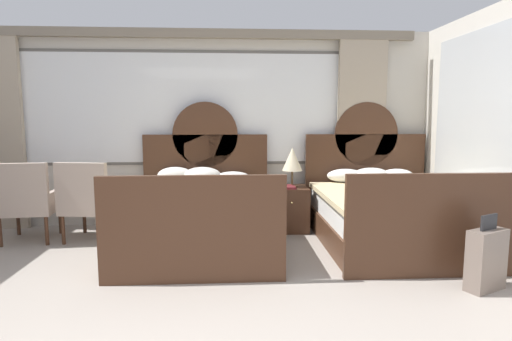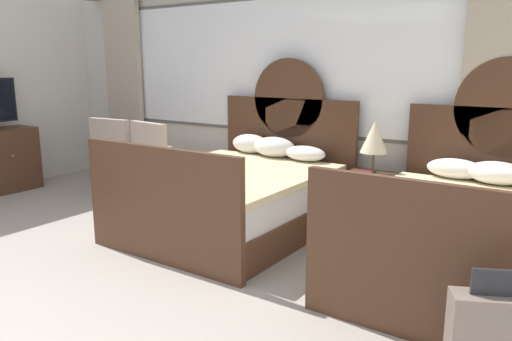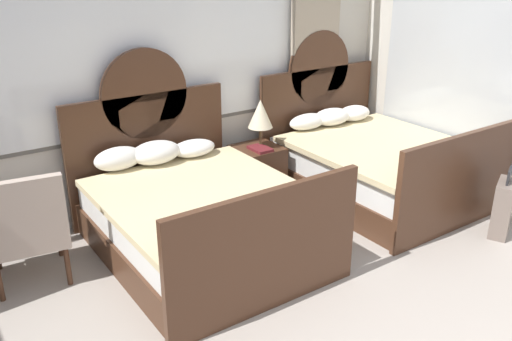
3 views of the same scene
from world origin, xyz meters
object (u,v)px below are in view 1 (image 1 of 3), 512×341
object	(u,v)px
bed_near_mirror	(390,213)
nightstand_between_beds	(289,208)
table_lamp_on_nightstand	(292,160)
bed_near_window	(201,216)
armchair_by_window_centre	(27,200)
suitcase_on_floor	(486,259)
book_on_nightstand	(288,187)
armchair_by_window_left	(89,199)

from	to	relation	value
bed_near_mirror	nightstand_between_beds	size ratio (longest dim) A/B	3.60
table_lamp_on_nightstand	nightstand_between_beds	bearing A→B (deg)	169.20
bed_near_window	nightstand_between_beds	size ratio (longest dim) A/B	3.60
nightstand_between_beds	armchair_by_window_centre	size ratio (longest dim) A/B	0.60
suitcase_on_floor	armchair_by_window_centre	bearing A→B (deg)	160.00
table_lamp_on_nightstand	book_on_nightstand	distance (m)	0.37
bed_near_mirror	table_lamp_on_nightstand	distance (m)	1.40
nightstand_between_beds	book_on_nightstand	size ratio (longest dim) A/B	2.27
bed_near_mirror	armchair_by_window_left	world-z (taller)	bed_near_mirror
table_lamp_on_nightstand	armchair_by_window_left	world-z (taller)	table_lamp_on_nightstand
bed_near_mirror	table_lamp_on_nightstand	xyz separation A→B (m)	(-1.09, 0.66, 0.59)
nightstand_between_beds	table_lamp_on_nightstand	bearing A→B (deg)	-10.80
bed_near_window	suitcase_on_floor	size ratio (longest dim) A/B	3.13
book_on_nightstand	suitcase_on_floor	world-z (taller)	suitcase_on_floor
nightstand_between_beds	book_on_nightstand	bearing A→B (deg)	-106.87
bed_near_mirror	armchair_by_window_left	xyz separation A→B (m)	(-3.62, 0.32, 0.15)
bed_near_window	book_on_nightstand	bearing A→B (deg)	27.26
bed_near_mirror	armchair_by_window_centre	bearing A→B (deg)	175.87
armchair_by_window_left	suitcase_on_floor	xyz separation A→B (m)	(3.96, -1.71, -0.24)
bed_near_mirror	armchair_by_window_centre	world-z (taller)	bed_near_mirror
bed_near_window	nightstand_between_beds	distance (m)	1.31
bed_near_mirror	armchair_by_window_centre	size ratio (longest dim) A/B	2.15
bed_near_mirror	book_on_nightstand	world-z (taller)	bed_near_mirror
book_on_nightstand	bed_near_window	bearing A→B (deg)	-152.74
bed_near_window	nightstand_between_beds	bearing A→B (deg)	30.46
suitcase_on_floor	nightstand_between_beds	bearing A→B (deg)	125.28
bed_near_mirror	table_lamp_on_nightstand	size ratio (longest dim) A/B	4.04
table_lamp_on_nightstand	armchair_by_window_centre	bearing A→B (deg)	-174.02
bed_near_window	table_lamp_on_nightstand	xyz separation A→B (m)	(1.16, 0.65, 0.58)
bed_near_mirror	table_lamp_on_nightstand	world-z (taller)	bed_near_mirror
bed_near_window	bed_near_mirror	world-z (taller)	same
table_lamp_on_nightstand	suitcase_on_floor	size ratio (longest dim) A/B	0.78
table_lamp_on_nightstand	bed_near_mirror	bearing A→B (deg)	-31.19
bed_near_mirror	nightstand_between_beds	xyz separation A→B (m)	(-1.12, 0.66, -0.07)
suitcase_on_floor	table_lamp_on_nightstand	bearing A→B (deg)	124.69
bed_near_window	book_on_nightstand	xyz separation A→B (m)	(1.09, 0.56, 0.23)
bed_near_mirror	nightstand_between_beds	world-z (taller)	bed_near_mirror
bed_near_mirror	nightstand_between_beds	distance (m)	1.31
nightstand_between_beds	suitcase_on_floor	world-z (taller)	suitcase_on_floor
bed_near_window	armchair_by_window_left	world-z (taller)	bed_near_window
table_lamp_on_nightstand	armchair_by_window_left	bearing A→B (deg)	-172.32
bed_near_mirror	armchair_by_window_left	distance (m)	3.64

